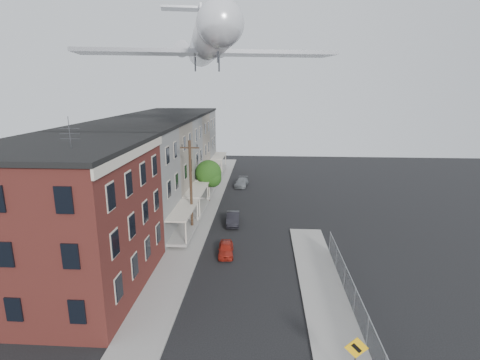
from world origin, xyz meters
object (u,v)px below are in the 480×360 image
object	(u,v)px
warning_sign	(356,355)
airplane	(207,44)
car_near	(226,249)
street_tree	(209,174)
car_far	(242,182)
utility_pole	(191,186)
car_mid	(233,218)

from	to	relation	value
warning_sign	airplane	world-z (taller)	airplane
warning_sign	car_near	xyz separation A→B (m)	(-7.40, 14.02, -1.35)
street_tree	car_far	bearing A→B (deg)	65.28
car_near	car_far	xyz separation A→B (m)	(0.00, 22.48, 0.03)
street_tree	utility_pole	bearing A→B (deg)	-91.89
warning_sign	street_tree	xyz separation A→B (m)	(-10.87, 28.95, 1.57)
car_far	airplane	world-z (taller)	airplane
car_far	warning_sign	bearing A→B (deg)	-72.81
warning_sign	car_mid	bearing A→B (deg)	109.14
warning_sign	utility_pole	distance (m)	22.25
street_tree	car_mid	world-z (taller)	street_tree
warning_sign	street_tree	distance (m)	30.96
street_tree	airplane	size ratio (longest dim) A/B	0.20
warning_sign	car_mid	size ratio (longest dim) A/B	0.76
street_tree	car_far	xyz separation A→B (m)	(3.47, 7.54, -2.88)
street_tree	car_near	xyz separation A→B (m)	(3.47, -14.93, -2.91)
airplane	car_far	bearing A→B (deg)	81.22
utility_pole	street_tree	distance (m)	10.00
car_mid	street_tree	bearing A→B (deg)	111.43
utility_pole	street_tree	xyz separation A→B (m)	(0.33, 9.92, -1.22)
car_near	car_mid	xyz separation A→B (m)	(0.00, 7.31, 0.07)
utility_pole	car_far	distance (m)	18.34
car_far	car_near	bearing A→B (deg)	-84.27
warning_sign	utility_pole	bearing A→B (deg)	120.48
street_tree	car_near	bearing A→B (deg)	-76.91
utility_pole	car_far	size ratio (longest dim) A/B	2.30
street_tree	car_far	distance (m)	8.79
car_near	airplane	world-z (taller)	airplane
utility_pole	airplane	bearing A→B (deg)	58.25
car_mid	airplane	size ratio (longest dim) A/B	0.14
street_tree	car_near	world-z (taller)	street_tree
car_near	car_far	distance (m)	22.48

